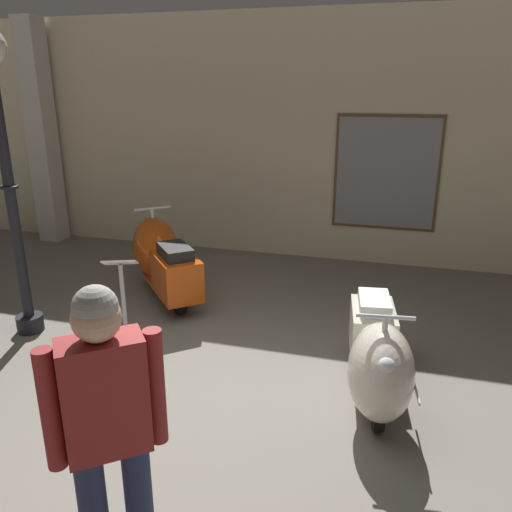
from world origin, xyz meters
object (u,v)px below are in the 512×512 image
scooter_0 (161,257)px  scooter_1 (377,359)px  visitor_0 (108,424)px  info_stanchion (125,313)px  lamppost (4,156)px

scooter_0 → scooter_1: (2.78, -1.74, -0.05)m
visitor_0 → scooter_1: bearing=-69.9°
scooter_0 → visitor_0: size_ratio=0.96×
visitor_0 → info_stanchion: 2.66m
visitor_0 → info_stanchion: visitor_0 is taller
scooter_0 → info_stanchion: bearing=150.7°
scooter_0 → info_stanchion: size_ratio=1.64×
lamppost → visitor_0: lamppost is taller
scooter_0 → info_stanchion: scooter_0 is taller
scooter_1 → visitor_0: (-1.21, -2.00, 0.56)m
visitor_0 → lamppost: bearing=7.7°
scooter_0 → scooter_1: 3.28m
lamppost → visitor_0: (2.50, -2.37, -0.90)m
visitor_0 → info_stanchion: bearing=-9.8°
scooter_1 → lamppost: 4.00m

